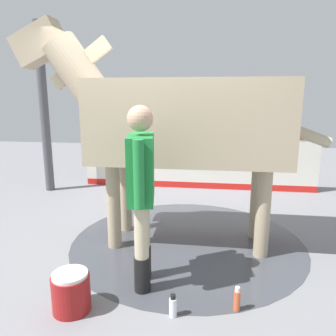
{
  "coord_description": "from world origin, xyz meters",
  "views": [
    {
      "loc": [
        0.65,
        -3.76,
        1.76
      ],
      "look_at": [
        0.2,
        -0.51,
        1.03
      ],
      "focal_mm": 34.89,
      "sensor_mm": 36.0,
      "label": 1
    }
  ],
  "objects": [
    {
      "name": "bottle_shampoo",
      "position": [
        0.37,
        -1.44,
        0.09
      ],
      "size": [
        0.06,
        0.06,
        0.2
      ],
      "color": "white",
      "rests_on": "ground"
    },
    {
      "name": "handler",
      "position": [
        0.03,
        -1.01,
        0.97
      ],
      "size": [
        0.29,
        0.67,
        1.68
      ],
      "rotation": [
        0.0,
        0.0,
        6.44
      ],
      "color": "black",
      "rests_on": "ground"
    },
    {
      "name": "horse",
      "position": [
        0.24,
        -0.02,
        1.49
      ],
      "size": [
        3.62,
        0.92,
        2.63
      ],
      "rotation": [
        0.0,
        0.0,
        3.14
      ],
      "color": "tan",
      "rests_on": "ground"
    },
    {
      "name": "wet_patch",
      "position": [
        0.37,
        -0.02,
        0.0
      ],
      "size": [
        2.82,
        2.82,
        0.0
      ],
      "primitive_type": "cylinder",
      "color": "#42444C",
      "rests_on": "ground"
    },
    {
      "name": "barrier_wall",
      "position": [
        0.37,
        2.4,
        0.48
      ],
      "size": [
        4.44,
        0.08,
        1.05
      ],
      "color": "silver",
      "rests_on": "ground"
    },
    {
      "name": "ground_plane",
      "position": [
        0.0,
        0.0,
        -0.01
      ],
      "size": [
        16.0,
        16.0,
        0.02
      ],
      "primitive_type": "cube",
      "color": "gray"
    },
    {
      "name": "bottle_spray",
      "position": [
        0.89,
        -1.29,
        0.1
      ],
      "size": [
        0.06,
        0.06,
        0.22
      ],
      "color": "#CC5933",
      "rests_on": "ground"
    },
    {
      "name": "wash_bucket",
      "position": [
        -0.48,
        -1.47,
        0.17
      ],
      "size": [
        0.32,
        0.32,
        0.34
      ],
      "color": "maroon",
      "rests_on": "ground"
    },
    {
      "name": "roof_post_near",
      "position": [
        -2.41,
        1.88,
        1.52
      ],
      "size": [
        0.16,
        0.16,
        3.03
      ],
      "primitive_type": "cylinder",
      "color": "#4C4C51",
      "rests_on": "ground"
    }
  ]
}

